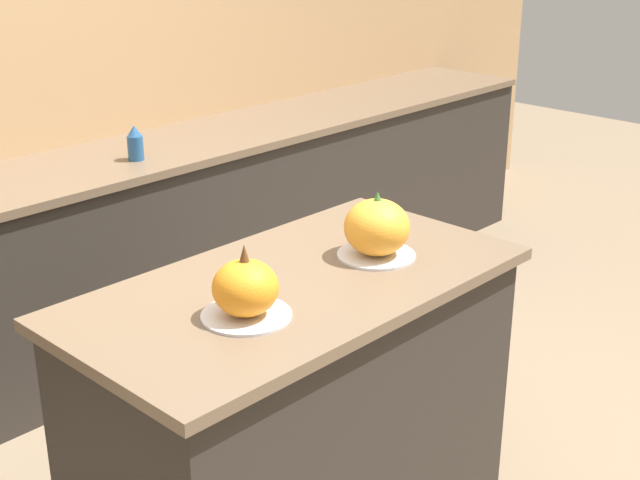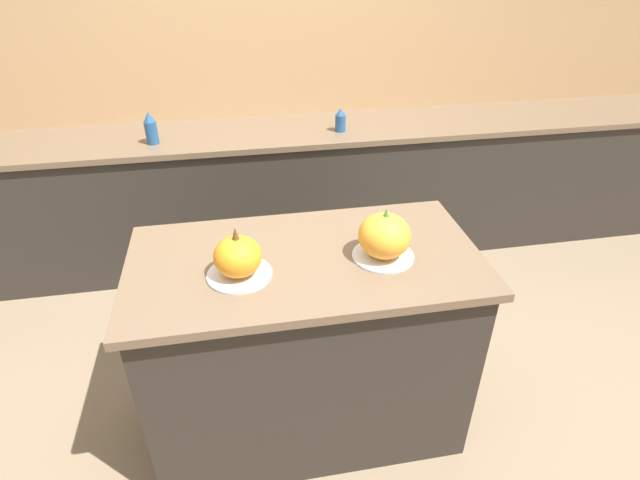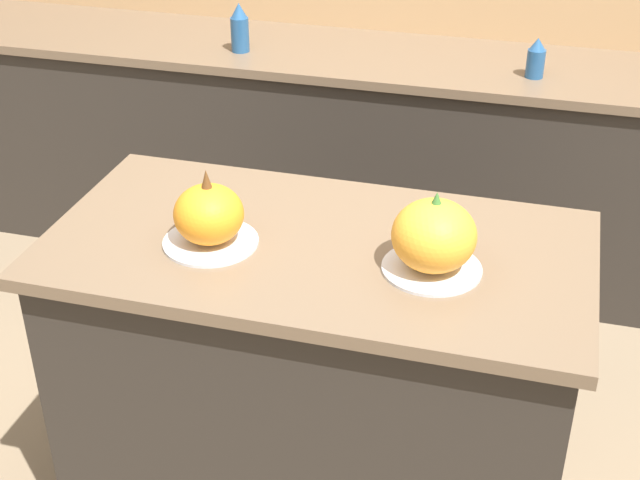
% 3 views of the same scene
% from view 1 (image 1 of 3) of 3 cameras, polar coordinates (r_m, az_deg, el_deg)
% --- Properties ---
extents(kitchen_island, '(1.34, 0.70, 0.91)m').
position_cam_1_polar(kitchen_island, '(2.71, -1.44, -11.38)').
color(kitchen_island, '#2D2823').
rests_on(kitchen_island, ground_plane).
extents(back_counter, '(6.00, 0.60, 0.90)m').
position_cam_1_polar(back_counter, '(3.79, -17.36, -2.65)').
color(back_counter, '#2D2823').
rests_on(back_counter, ground_plane).
extents(pumpkin_cake_left, '(0.23, 0.23, 0.20)m').
position_cam_1_polar(pumpkin_cake_left, '(2.27, -4.79, -3.21)').
color(pumpkin_cake_left, silver).
rests_on(pumpkin_cake_left, kitchen_island).
extents(pumpkin_cake_right, '(0.23, 0.23, 0.20)m').
position_cam_1_polar(pumpkin_cake_right, '(2.64, 3.65, 0.71)').
color(pumpkin_cake_right, silver).
rests_on(pumpkin_cake_right, kitchen_island).
extents(bottle_short, '(0.07, 0.07, 0.15)m').
position_cam_1_polar(bottle_short, '(3.75, -11.75, 6.07)').
color(bottle_short, '#235184').
rests_on(bottle_short, back_counter).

